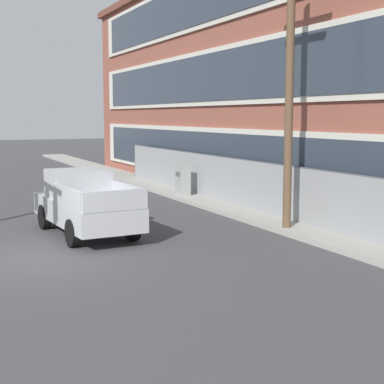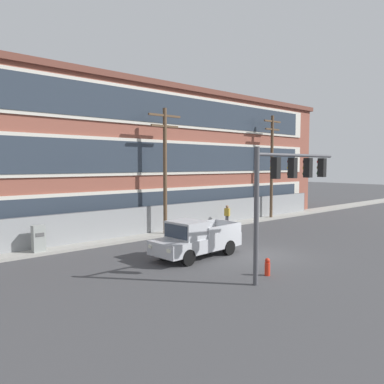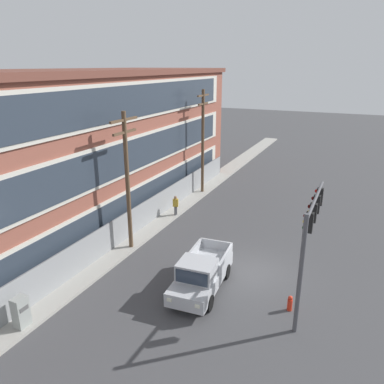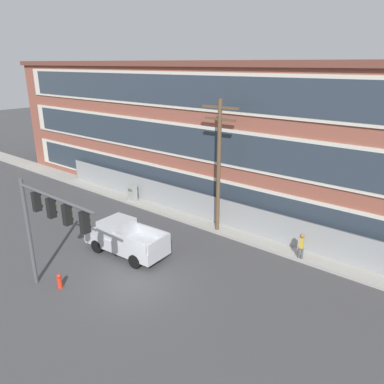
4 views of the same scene
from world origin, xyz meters
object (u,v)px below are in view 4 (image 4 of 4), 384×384
at_px(utility_pole_near_corner, 219,162).
at_px(electrical_cabinet, 132,193).
at_px(pedestrian_near_cabinet, 301,245).
at_px(traffic_signal_mast, 47,217).
at_px(pickup_truck_silver, 125,239).
at_px(fire_hydrant, 60,281).

height_order(utility_pole_near_corner, electrical_cabinet, utility_pole_near_corner).
bearing_deg(pedestrian_near_cabinet, electrical_cabinet, 178.87).
relative_size(traffic_signal_mast, pedestrian_near_cabinet, 3.37).
xyz_separation_m(pickup_truck_silver, fire_hydrant, (0.25, -4.50, -0.56)).
bearing_deg(pickup_truck_silver, utility_pole_near_corner, 67.52).
bearing_deg(electrical_cabinet, pickup_truck_silver, -44.91).
distance_m(traffic_signal_mast, fire_hydrant, 3.86).
bearing_deg(traffic_signal_mast, pickup_truck_silver, 99.53).
height_order(traffic_signal_mast, pickup_truck_silver, traffic_signal_mast).
distance_m(traffic_signal_mast, electrical_cabinet, 13.36).
bearing_deg(pedestrian_near_cabinet, fire_hydrant, -128.45).
bearing_deg(utility_pole_near_corner, fire_hydrant, -101.89).
bearing_deg(pickup_truck_silver, traffic_signal_mast, -80.47).
bearing_deg(fire_hydrant, utility_pole_near_corner, 78.11).
bearing_deg(fire_hydrant, electrical_cabinet, 120.82).
height_order(pickup_truck_silver, fire_hydrant, pickup_truck_silver).
height_order(traffic_signal_mast, electrical_cabinet, traffic_signal_mast).
distance_m(utility_pole_near_corner, fire_hydrant, 11.48).
bearing_deg(pedestrian_near_cabinet, traffic_signal_mast, -125.10).
xyz_separation_m(electrical_cabinet, fire_hydrant, (6.26, -10.49, -0.42)).
bearing_deg(pedestrian_near_cabinet, pickup_truck_silver, -145.64).
distance_m(pickup_truck_silver, pedestrian_near_cabinet, 10.11).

